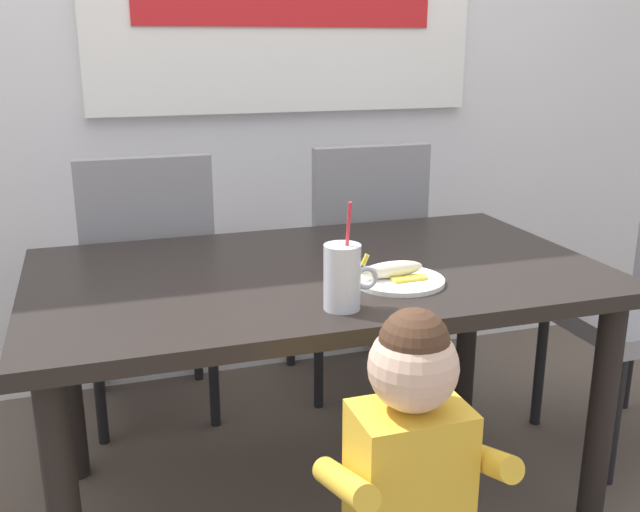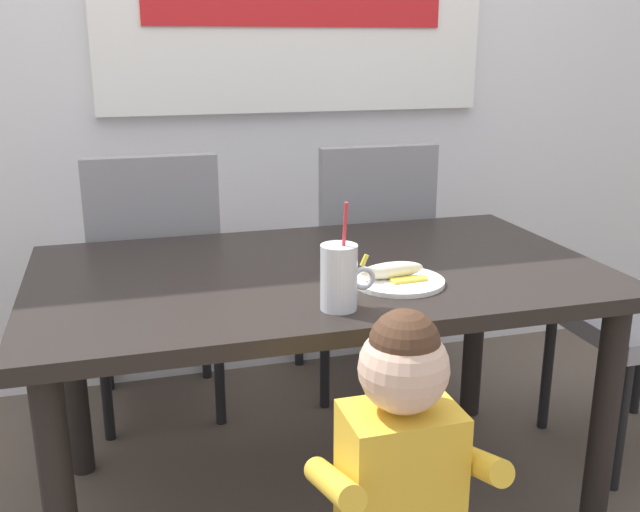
# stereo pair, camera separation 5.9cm
# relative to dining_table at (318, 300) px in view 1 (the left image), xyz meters

# --- Properties ---
(ground_plane) EXTENTS (24.00, 24.00, 0.00)m
(ground_plane) POSITION_rel_dining_table_xyz_m (0.00, 0.00, -0.63)
(ground_plane) COLOR brown
(dining_table) EXTENTS (1.51, 0.87, 0.72)m
(dining_table) POSITION_rel_dining_table_xyz_m (0.00, 0.00, 0.00)
(dining_table) COLOR black
(dining_table) RESTS_ON ground
(dining_chair_left) EXTENTS (0.44, 0.45, 0.96)m
(dining_chair_left) POSITION_rel_dining_table_xyz_m (-0.40, 0.63, -0.08)
(dining_chair_left) COLOR gray
(dining_chair_left) RESTS_ON ground
(dining_chair_right) EXTENTS (0.44, 0.44, 0.96)m
(dining_chair_right) POSITION_rel_dining_table_xyz_m (0.37, 0.65, -0.08)
(dining_chair_right) COLOR gray
(dining_chair_right) RESTS_ON ground
(toddler_standing) EXTENTS (0.33, 0.24, 0.84)m
(toddler_standing) POSITION_rel_dining_table_xyz_m (-0.03, -0.65, -0.10)
(toddler_standing) COLOR #3F4760
(toddler_standing) RESTS_ON ground
(milk_cup) EXTENTS (0.13, 0.08, 0.25)m
(milk_cup) POSITION_rel_dining_table_xyz_m (-0.04, -0.31, 0.16)
(milk_cup) COLOR silver
(milk_cup) RESTS_ON dining_table
(snack_plate) EXTENTS (0.23, 0.23, 0.01)m
(snack_plate) POSITION_rel_dining_table_xyz_m (0.15, -0.18, 0.10)
(snack_plate) COLOR white
(snack_plate) RESTS_ON dining_table
(peeled_banana) EXTENTS (0.17, 0.11, 0.07)m
(peeled_banana) POSITION_rel_dining_table_xyz_m (0.14, -0.17, 0.12)
(peeled_banana) COLOR #F4EAC6
(peeled_banana) RESTS_ON snack_plate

